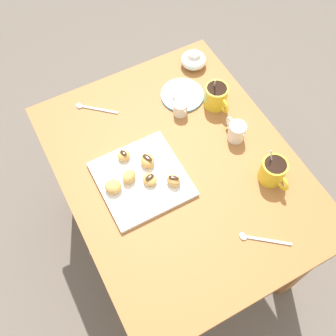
# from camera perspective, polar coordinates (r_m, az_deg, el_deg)

# --- Properties ---
(ground_plane) EXTENTS (8.00, 8.00, 0.00)m
(ground_plane) POSITION_cam_1_polar(r_m,az_deg,el_deg) (2.01, 1.11, -9.98)
(ground_plane) COLOR #665B51
(dining_table) EXTENTS (0.98, 0.77, 0.71)m
(dining_table) POSITION_cam_1_polar(r_m,az_deg,el_deg) (1.48, 1.49, -2.49)
(dining_table) COLOR #A36633
(dining_table) RESTS_ON ground_plane
(pastry_plate_square) EXTENTS (0.28, 0.28, 0.02)m
(pastry_plate_square) POSITION_cam_1_polar(r_m,az_deg,el_deg) (1.33, -3.75, -1.61)
(pastry_plate_square) COLOR white
(pastry_plate_square) RESTS_ON dining_table
(coffee_mug_yellow_left) EXTENTS (0.12, 0.08, 0.14)m
(coffee_mug_yellow_left) POSITION_cam_1_polar(r_m,az_deg,el_deg) (1.49, 6.88, 10.16)
(coffee_mug_yellow_left) COLOR yellow
(coffee_mug_yellow_left) RESTS_ON dining_table
(coffee_mug_yellow_right) EXTENTS (0.12, 0.08, 0.14)m
(coffee_mug_yellow_right) POSITION_cam_1_polar(r_m,az_deg,el_deg) (1.35, 14.78, -0.41)
(coffee_mug_yellow_right) COLOR yellow
(coffee_mug_yellow_right) RESTS_ON dining_table
(cream_pitcher_white) EXTENTS (0.10, 0.06, 0.07)m
(cream_pitcher_white) POSITION_cam_1_polar(r_m,az_deg,el_deg) (1.41, 9.74, 5.22)
(cream_pitcher_white) COLOR white
(cream_pitcher_white) RESTS_ON dining_table
(ice_cream_bowl) EXTENTS (0.10, 0.10, 0.07)m
(ice_cream_bowl) POSITION_cam_1_polar(r_m,az_deg,el_deg) (1.63, 3.67, 15.21)
(ice_cream_bowl) COLOR white
(ice_cream_bowl) RESTS_ON dining_table
(chocolate_sauce_pitcher) EXTENTS (0.09, 0.05, 0.06)m
(chocolate_sauce_pitcher) POSITION_cam_1_polar(r_m,az_deg,el_deg) (1.47, 1.75, 8.61)
(chocolate_sauce_pitcher) COLOR white
(chocolate_sauce_pitcher) RESTS_ON dining_table
(saucer_sky_left) EXTENTS (0.16, 0.16, 0.01)m
(saucer_sky_left) POSITION_cam_1_polar(r_m,az_deg,el_deg) (1.54, 2.05, 10.34)
(saucer_sky_left) COLOR #66A8DB
(saucer_sky_left) RESTS_ON dining_table
(loose_spoon_near_saucer) EXTENTS (0.11, 0.13, 0.01)m
(loose_spoon_near_saucer) POSITION_cam_1_polar(r_m,az_deg,el_deg) (1.28, 12.77, -9.82)
(loose_spoon_near_saucer) COLOR silver
(loose_spoon_near_saucer) RESTS_ON dining_table
(loose_spoon_by_plate) EXTENTS (0.12, 0.13, 0.01)m
(loose_spoon_by_plate) POSITION_cam_1_polar(r_m,az_deg,el_deg) (1.53, -10.85, 8.39)
(loose_spoon_by_plate) COLOR silver
(loose_spoon_by_plate) RESTS_ON dining_table
(beignet_0) EXTENTS (0.06, 0.06, 0.04)m
(beignet_0) POSITION_cam_1_polar(r_m,az_deg,el_deg) (1.30, 0.80, -1.81)
(beignet_0) COLOR #DBA351
(beignet_0) RESTS_ON pastry_plate_square
(chocolate_drizzle_0) EXTENTS (0.03, 0.04, 0.00)m
(chocolate_drizzle_0) POSITION_cam_1_polar(r_m,az_deg,el_deg) (1.28, 0.81, -1.41)
(chocolate_drizzle_0) COLOR #381E11
(chocolate_drizzle_0) RESTS_ON beignet_0
(beignet_1) EXTENTS (0.06, 0.05, 0.04)m
(beignet_1) POSITION_cam_1_polar(r_m,az_deg,el_deg) (1.34, -2.93, 1.05)
(beignet_1) COLOR #DBA351
(beignet_1) RESTS_ON pastry_plate_square
(chocolate_drizzle_1) EXTENTS (0.04, 0.03, 0.00)m
(chocolate_drizzle_1) POSITION_cam_1_polar(r_m,az_deg,el_deg) (1.32, -2.97, 1.49)
(chocolate_drizzle_1) COLOR #381E11
(chocolate_drizzle_1) RESTS_ON beignet_1
(beignet_2) EXTENTS (0.04, 0.05, 0.03)m
(beignet_2) POSITION_cam_1_polar(r_m,az_deg,el_deg) (1.36, -6.31, 1.79)
(beignet_2) COLOR #DBA351
(beignet_2) RESTS_ON pastry_plate_square
(chocolate_drizzle_2) EXTENTS (0.03, 0.02, 0.00)m
(chocolate_drizzle_2) POSITION_cam_1_polar(r_m,az_deg,el_deg) (1.34, -6.38, 2.16)
(chocolate_drizzle_2) COLOR #381E11
(chocolate_drizzle_2) RESTS_ON beignet_2
(beignet_3) EXTENTS (0.06, 0.06, 0.03)m
(beignet_3) POSITION_cam_1_polar(r_m,az_deg,el_deg) (1.31, -2.61, -1.65)
(beignet_3) COLOR #DBA351
(beignet_3) RESTS_ON pastry_plate_square
(chocolate_drizzle_3) EXTENTS (0.02, 0.03, 0.00)m
(chocolate_drizzle_3) POSITION_cam_1_polar(r_m,az_deg,el_deg) (1.29, -2.64, -1.32)
(chocolate_drizzle_3) COLOR #381E11
(chocolate_drizzle_3) RESTS_ON beignet_3
(beignet_4) EXTENTS (0.06, 0.07, 0.04)m
(beignet_4) POSITION_cam_1_polar(r_m,az_deg,el_deg) (1.31, -5.59, -1.24)
(beignet_4) COLOR #DBA351
(beignet_4) RESTS_ON pastry_plate_square
(beignet_5) EXTENTS (0.07, 0.07, 0.04)m
(beignet_5) POSITION_cam_1_polar(r_m,az_deg,el_deg) (1.30, -7.81, -2.63)
(beignet_5) COLOR #DBA351
(beignet_5) RESTS_ON pastry_plate_square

